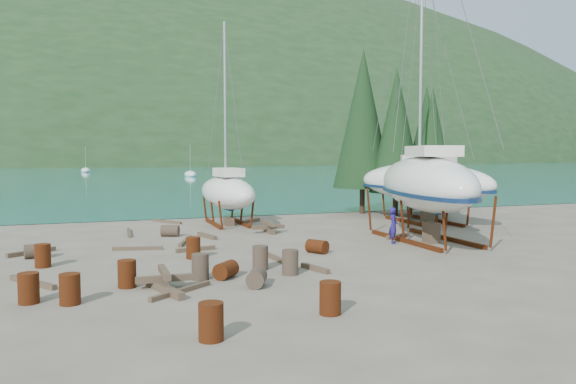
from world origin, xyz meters
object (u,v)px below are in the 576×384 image
object	(u,v)px
large_sailboat_near	(426,183)
large_sailboat_far	(424,181)
worker	(393,225)
small_sailboat_shore	(227,192)

from	to	relation	value
large_sailboat_near	large_sailboat_far	distance (m)	7.27
large_sailboat_near	large_sailboat_far	size ratio (longest dim) A/B	1.14
large_sailboat_far	worker	xyz separation A→B (m)	(-5.70, -6.27, -1.68)
large_sailboat_far	small_sailboat_shore	distance (m)	11.93
large_sailboat_near	small_sailboat_shore	size ratio (longest dim) A/B	1.47
large_sailboat_far	worker	distance (m)	8.64
small_sailboat_shore	worker	xyz separation A→B (m)	(5.79, -9.41, -1.12)
large_sailboat_near	worker	world-z (taller)	large_sailboat_near
small_sailboat_shore	worker	size ratio (longest dim) A/B	6.97
large_sailboat_near	large_sailboat_far	world-z (taller)	large_sailboat_near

